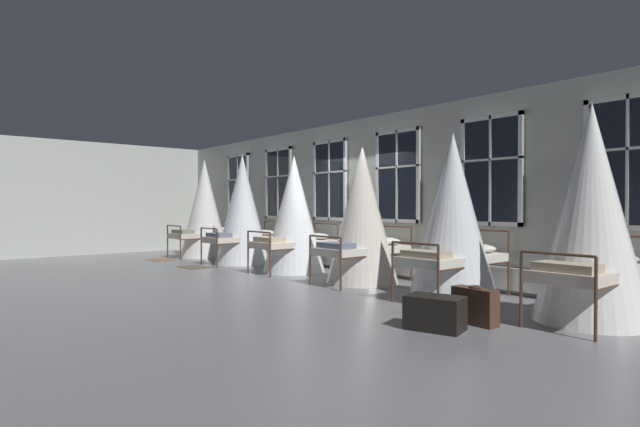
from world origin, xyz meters
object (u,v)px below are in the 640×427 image
Objects in this scene: cot_second at (242,210)px; cot_third at (294,215)px; cot_first at (205,209)px; travel_trunk at (435,313)px; cot_sixth at (591,215)px; cot_fourth at (362,216)px; suitcase_dark at (475,306)px; cot_fifth at (453,218)px.

cot_second is 1.07× the size of cot_third.
cot_second is (2.08, -0.02, -0.01)m from cot_first.
cot_sixth is at bearing 61.28° from travel_trunk.
cot_third is at bearing 91.02° from cot_fourth.
suitcase_dark is at bearing 144.81° from cot_sixth.
suitcase_dark is (9.47, -1.19, -1.11)m from cot_first.
cot_second is at bearing 174.51° from suitcase_dark.
cot_first is 1.01× the size of cot_second.
travel_trunk is at bearing -109.76° from cot_third.
cot_second reaches higher than suitcase_dark.
cot_third reaches higher than travel_trunk.
cot_first reaches higher than cot_second.
cot_second is at bearing -90.91° from cot_first.
cot_first reaches higher than suitcase_dark.
cot_first is 10.31m from cot_sixth.
cot_second is 6.20m from cot_fifth.
cot_sixth reaches higher than cot_fifth.
cot_first is 9.56m from travel_trunk.
cot_third is 5.55m from travel_trunk.
cot_second is 7.54m from travel_trunk.
cot_third is 4.43× the size of suitcase_dark.
cot_fifth is (4.11, -0.01, 0.02)m from cot_third.
cot_second is 4.76× the size of suitcase_dark.
cot_third is (2.09, 0.04, -0.09)m from cot_second.
suitcase_dark is (7.38, -1.18, -1.10)m from cot_second.
cot_first is at bearing 169.17° from travel_trunk.
cot_second is 1.06× the size of cot_fifth.
cot_sixth is at bearing -90.20° from cot_fifth.
cot_first reaches higher than travel_trunk.
cot_sixth is 2.33m from travel_trunk.
cot_fifth reaches higher than cot_fourth.
cot_first is at bearing 89.83° from cot_sixth.
cot_fifth is 4.01× the size of travel_trunk.
cot_second reaches higher than cot_fourth.
cot_sixth reaches higher than suitcase_dark.
cot_fourth is at bearing -89.39° from cot_third.
cot_second is 4.17m from cot_fourth.
cot_fifth is 4.49× the size of suitcase_dark.
suitcase_dark is at bearing -111.28° from cot_fourth.
cot_third is at bearing 89.63° from cot_sixth.
cot_fourth is 4.46× the size of suitcase_dark.
cot_sixth is 4.74× the size of suitcase_dark.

